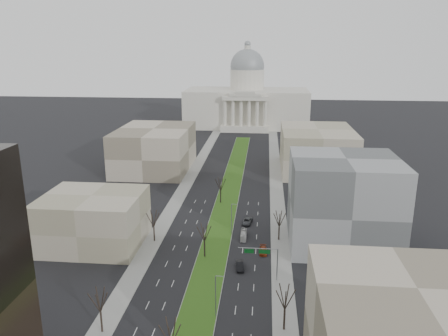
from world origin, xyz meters
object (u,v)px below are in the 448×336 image
Objects in this scene: car_black at (240,266)px; car_red at (263,250)px; car_grey_far at (247,221)px; box_van at (244,235)px.

car_black is 10.49m from car_red.
car_grey_far reaches higher than car_red.
box_van is (-5.58, 8.75, 0.23)m from car_red.
car_red is 19.77m from car_grey_far.
car_red is 10.38m from box_van.
car_grey_far is at bearing 86.00° from box_van.
car_black is at bearing -123.37° from car_red.
car_red is at bearing -66.69° from car_grey_far.
car_red is 0.88× the size of car_grey_far.
car_red is at bearing 50.90° from car_black.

